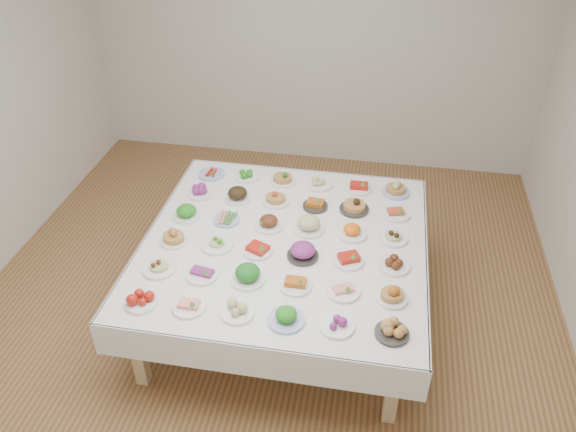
% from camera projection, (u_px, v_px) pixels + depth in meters
% --- Properties ---
extents(room_envelope, '(5.02, 5.02, 2.81)m').
position_uv_depth(room_envelope, '(262.00, 101.00, 3.84)').
color(room_envelope, olive).
rests_on(room_envelope, ground).
extents(display_table, '(2.17, 2.17, 0.75)m').
position_uv_depth(display_table, '(285.00, 248.00, 4.37)').
color(display_table, white).
rests_on(display_table, ground).
extents(dish_0, '(0.22, 0.22, 0.10)m').
position_uv_depth(dish_0, '(141.00, 298.00, 3.75)').
color(dish_0, white).
rests_on(dish_0, display_table).
extents(dish_1, '(0.23, 0.23, 0.10)m').
position_uv_depth(dish_1, '(189.00, 304.00, 3.72)').
color(dish_1, white).
rests_on(dish_1, display_table).
extents(dish_2, '(0.22, 0.22, 0.09)m').
position_uv_depth(dish_2, '(237.00, 310.00, 3.67)').
color(dish_2, white).
rests_on(dish_2, display_table).
extents(dish_3, '(0.24, 0.24, 0.12)m').
position_uv_depth(dish_3, '(286.00, 315.00, 3.61)').
color(dish_3, '#4C66B2').
rests_on(dish_3, display_table).
extents(dish_4, '(0.23, 0.23, 0.09)m').
position_uv_depth(dish_4, '(337.00, 323.00, 3.58)').
color(dish_4, white).
rests_on(dish_4, display_table).
extents(dish_5, '(0.22, 0.22, 0.11)m').
position_uv_depth(dish_5, '(392.00, 329.00, 3.52)').
color(dish_5, '#2D2A28').
rests_on(dish_5, display_table).
extents(dish_6, '(0.24, 0.24, 0.12)m').
position_uv_depth(dish_6, '(159.00, 264.00, 4.02)').
color(dish_6, white).
rests_on(dish_6, display_table).
extents(dish_7, '(0.23, 0.23, 0.10)m').
position_uv_depth(dish_7, '(202.00, 271.00, 3.98)').
color(dish_7, white).
rests_on(dish_7, display_table).
extents(dish_8, '(0.24, 0.24, 0.15)m').
position_uv_depth(dish_8, '(248.00, 273.00, 3.92)').
color(dish_8, white).
rests_on(dish_8, display_table).
extents(dish_9, '(0.23, 0.23, 0.10)m').
position_uv_depth(dish_9, '(296.00, 283.00, 3.88)').
color(dish_9, white).
rests_on(dish_9, display_table).
extents(dish_10, '(0.23, 0.23, 0.10)m').
position_uv_depth(dish_10, '(343.00, 289.00, 3.84)').
color(dish_10, white).
rests_on(dish_10, display_table).
extents(dish_11, '(0.25, 0.24, 0.14)m').
position_uv_depth(dish_11, '(393.00, 292.00, 3.76)').
color(dish_11, white).
rests_on(dish_11, display_table).
extents(dish_12, '(0.22, 0.21, 0.13)m').
position_uv_depth(dish_12, '(173.00, 236.00, 4.28)').
color(dish_12, white).
rests_on(dish_12, display_table).
extents(dish_13, '(0.24, 0.24, 0.11)m').
position_uv_depth(dish_13, '(217.00, 241.00, 4.24)').
color(dish_13, white).
rests_on(dish_13, display_table).
extents(dish_14, '(0.22, 0.22, 0.11)m').
position_uv_depth(dish_14, '(258.00, 247.00, 4.19)').
color(dish_14, white).
rests_on(dish_14, display_table).
extents(dish_15, '(0.23, 0.23, 0.14)m').
position_uv_depth(dish_15, '(303.00, 250.00, 4.13)').
color(dish_15, '#2D2A28').
rests_on(dish_15, display_table).
extents(dish_16, '(0.23, 0.23, 0.10)m').
position_uv_depth(dish_16, '(349.00, 258.00, 4.10)').
color(dish_16, white).
rests_on(dish_16, display_table).
extents(dish_17, '(0.23, 0.23, 0.10)m').
position_uv_depth(dish_17, '(394.00, 263.00, 4.05)').
color(dish_17, white).
rests_on(dish_17, display_table).
extents(dish_18, '(0.22, 0.22, 0.12)m').
position_uv_depth(dish_18, '(186.00, 212.00, 4.55)').
color(dish_18, white).
rests_on(dish_18, display_table).
extents(dish_19, '(0.21, 0.21, 0.05)m').
position_uv_depth(dish_19, '(227.00, 219.00, 4.52)').
color(dish_19, '#4C66B2').
rests_on(dish_19, display_table).
extents(dish_20, '(0.23, 0.23, 0.12)m').
position_uv_depth(dish_20, '(269.00, 221.00, 4.44)').
color(dish_20, white).
rests_on(dish_20, display_table).
extents(dish_21, '(0.24, 0.24, 0.13)m').
position_uv_depth(dish_21, '(309.00, 224.00, 4.40)').
color(dish_21, white).
rests_on(dish_21, display_table).
extents(dish_22, '(0.23, 0.23, 0.12)m').
position_uv_depth(dish_22, '(352.00, 229.00, 4.35)').
color(dish_22, white).
rests_on(dish_22, display_table).
extents(dish_23, '(0.22, 0.22, 0.10)m').
position_uv_depth(dish_23, '(393.00, 235.00, 4.31)').
color(dish_23, white).
rests_on(dish_23, display_table).
extents(dish_24, '(0.22, 0.22, 0.10)m').
position_uv_depth(dish_24, '(200.00, 190.00, 4.83)').
color(dish_24, white).
rests_on(dish_24, display_table).
extents(dish_25, '(0.22, 0.22, 0.14)m').
position_uv_depth(dish_25, '(237.00, 193.00, 4.75)').
color(dish_25, white).
rests_on(dish_25, display_table).
extents(dish_26, '(0.22, 0.22, 0.12)m').
position_uv_depth(dish_26, '(276.00, 197.00, 4.72)').
color(dish_26, white).
rests_on(dish_26, display_table).
extents(dish_27, '(0.21, 0.21, 0.09)m').
position_uv_depth(dish_27, '(315.00, 204.00, 4.68)').
color(dish_27, '#2D2A28').
rests_on(dish_27, display_table).
extents(dish_28, '(0.24, 0.24, 0.14)m').
position_uv_depth(dish_28, '(355.00, 204.00, 4.62)').
color(dish_28, '#2D2A28').
rests_on(dish_28, display_table).
extents(dish_29, '(0.23, 0.23, 0.10)m').
position_uv_depth(dish_29, '(396.00, 211.00, 4.58)').
color(dish_29, white).
rests_on(dish_29, display_table).
extents(dish_30, '(0.23, 0.23, 0.05)m').
position_uv_depth(dish_30, '(212.00, 174.00, 5.10)').
color(dish_30, '#4C66B2').
rests_on(dish_30, display_table).
extents(dish_31, '(0.22, 0.22, 0.10)m').
position_uv_depth(dish_31, '(247.00, 174.00, 5.04)').
color(dish_31, white).
rests_on(dish_31, display_table).
extents(dish_32, '(0.22, 0.22, 0.13)m').
position_uv_depth(dish_32, '(283.00, 177.00, 4.98)').
color(dish_32, white).
rests_on(dish_32, display_table).
extents(dish_33, '(0.22, 0.22, 0.09)m').
position_uv_depth(dish_33, '(319.00, 183.00, 4.94)').
color(dish_33, white).
rests_on(dish_33, display_table).
extents(dish_34, '(0.22, 0.22, 0.10)m').
position_uv_depth(dish_34, '(359.00, 186.00, 4.89)').
color(dish_34, white).
rests_on(dish_34, display_table).
extents(dish_35, '(0.25, 0.24, 0.15)m').
position_uv_depth(dish_35, '(396.00, 186.00, 4.83)').
color(dish_35, '#4C66B2').
rests_on(dish_35, display_table).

